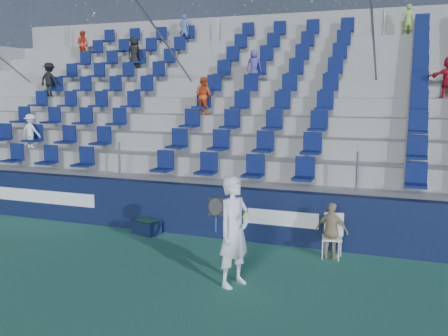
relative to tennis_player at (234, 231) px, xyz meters
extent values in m
plane|color=#31735B|center=(-1.26, -0.48, -0.98)|extent=(70.00, 70.00, 0.00)
cube|color=#10183A|center=(-1.26, 2.67, -0.38)|extent=(24.00, 0.30, 1.20)
cube|color=white|center=(-6.26, 2.51, -0.36)|extent=(3.20, 0.02, 0.34)
cube|color=white|center=(0.24, 2.51, -0.36)|extent=(1.60, 0.02, 0.34)
cube|color=#9D9D98|center=(-1.26, 3.24, -0.38)|extent=(24.00, 0.85, 1.20)
cube|color=#9D9D98|center=(-1.26, 4.09, -0.13)|extent=(24.00, 0.85, 1.70)
cube|color=#9D9D98|center=(-1.26, 4.94, 0.12)|extent=(24.00, 0.85, 2.20)
cube|color=#9D9D98|center=(-1.26, 5.79, 0.37)|extent=(24.00, 0.85, 2.70)
cube|color=#9D9D98|center=(-1.26, 6.64, 0.62)|extent=(24.00, 0.85, 3.20)
cube|color=#9D9D98|center=(-1.26, 7.49, 0.87)|extent=(24.00, 0.85, 3.70)
cube|color=#9D9D98|center=(-1.26, 8.34, 1.12)|extent=(24.00, 0.85, 4.20)
cube|color=#9D9D98|center=(-1.26, 9.19, 1.37)|extent=(24.00, 0.85, 4.70)
cube|color=#9D9D98|center=(-1.26, 10.04, 1.62)|extent=(24.00, 0.85, 5.20)
cube|color=#9D9D98|center=(-1.26, 10.72, 2.12)|extent=(24.00, 0.50, 6.20)
cube|color=#0D194F|center=(-1.26, 3.24, 0.57)|extent=(16.05, 0.50, 0.70)
cube|color=#0D194F|center=(-1.26, 4.09, 1.07)|extent=(16.05, 0.50, 0.70)
cube|color=#0D194F|center=(-1.26, 4.94, 1.57)|extent=(16.05, 0.50, 0.70)
cube|color=#0D194F|center=(-1.26, 5.79, 2.07)|extent=(16.05, 0.50, 0.70)
cube|color=#0D194F|center=(-1.26, 6.64, 2.57)|extent=(16.05, 0.50, 0.70)
cube|color=#0D194F|center=(-1.26, 7.49, 3.07)|extent=(16.05, 0.50, 0.70)
cube|color=#0D194F|center=(-1.26, 8.34, 3.57)|extent=(16.05, 0.50, 0.70)
cube|color=#0D194F|center=(-1.26, 9.19, 4.07)|extent=(16.05, 0.50, 0.70)
cube|color=#0D194F|center=(-1.26, 10.04, 4.57)|extent=(16.05, 0.50, 0.70)
cylinder|color=gray|center=(-4.26, 6.64, 3.37)|extent=(0.06, 7.68, 4.55)
cylinder|color=gray|center=(1.74, 6.64, 3.37)|extent=(0.06, 7.68, 4.55)
cylinder|color=gray|center=(-11.06, 6.64, 3.37)|extent=(0.06, 7.68, 4.55)
imported|color=#8EB448|center=(2.50, 9.99, 4.72)|extent=(0.42, 0.35, 1.00)
imported|color=#CD4518|center=(-2.99, 5.74, 2.27)|extent=(0.61, 0.52, 1.10)
imported|color=#445697|center=(-5.58, 9.99, 4.77)|extent=(0.45, 0.36, 1.10)
imported|color=#444394|center=(-1.97, 7.44, 3.21)|extent=(0.51, 0.36, 0.98)
imported|color=red|center=(-9.64, 9.14, 4.25)|extent=(0.52, 0.40, 1.06)
imported|color=black|center=(-9.23, 6.59, 2.81)|extent=(0.79, 0.48, 1.19)
imported|color=white|center=(-7.91, 4.04, 1.23)|extent=(0.69, 0.43, 1.02)
imported|color=black|center=(-6.79, 8.29, 3.79)|extent=(0.56, 0.36, 1.14)
imported|color=white|center=(0.00, 0.00, 0.00)|extent=(0.70, 0.83, 1.95)
cylinder|color=navy|center=(-0.25, -0.25, 0.17)|extent=(0.03, 0.03, 0.28)
torus|color=black|center=(-0.25, -0.25, 0.47)|extent=(0.30, 0.17, 0.28)
plane|color=#262626|center=(-0.25, -0.25, 0.47)|extent=(0.30, 0.16, 0.29)
sphere|color=#D7E735|center=(0.25, -0.20, 0.32)|extent=(0.07, 0.07, 0.07)
sphere|color=#D7E735|center=(0.25, -0.14, 0.35)|extent=(0.07, 0.07, 0.07)
cube|color=white|center=(1.39, 2.07, -0.56)|extent=(0.46, 0.46, 0.04)
cube|color=white|center=(1.39, 2.26, -0.32)|extent=(0.40, 0.10, 0.49)
cylinder|color=white|center=(1.23, 1.91, -0.78)|extent=(0.03, 0.03, 0.40)
cylinder|color=white|center=(1.55, 1.91, -0.78)|extent=(0.03, 0.03, 0.40)
cylinder|color=white|center=(1.23, 2.23, -0.78)|extent=(0.03, 0.03, 0.40)
cylinder|color=white|center=(1.55, 2.23, -0.78)|extent=(0.03, 0.03, 0.40)
imported|color=tan|center=(1.39, 2.02, -0.39)|extent=(0.73, 0.43, 1.17)
cube|color=#0F193A|center=(-3.02, 2.27, -0.81)|extent=(0.70, 0.55, 0.33)
cube|color=#1E662D|center=(-3.02, 2.27, -0.73)|extent=(0.56, 0.41, 0.20)
camera|label=1|loc=(2.79, -7.92, 2.40)|focal=40.00mm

